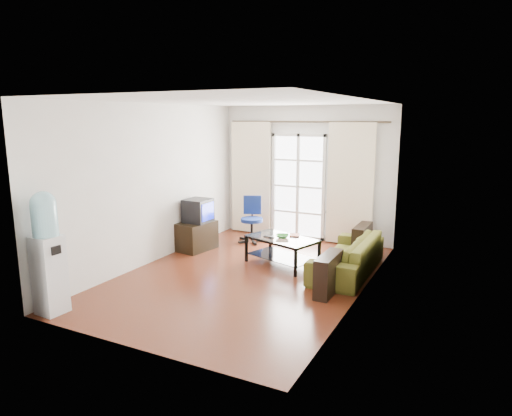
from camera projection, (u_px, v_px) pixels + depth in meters
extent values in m
plane|color=maroon|center=(247.00, 276.00, 7.23)|extent=(5.20, 5.20, 0.00)
plane|color=white|center=(246.00, 101.00, 6.70)|extent=(5.20, 5.20, 0.00)
cube|color=white|center=(306.00, 173.00, 9.24)|extent=(3.60, 0.02, 2.70)
cube|color=white|center=(128.00, 228.00, 4.69)|extent=(3.60, 0.02, 2.70)
cube|color=white|center=(153.00, 184.00, 7.76)|extent=(0.02, 5.20, 2.70)
cube|color=white|center=(363.00, 201.00, 6.17)|extent=(0.02, 5.20, 2.70)
cube|color=white|center=(298.00, 187.00, 9.33)|extent=(1.01, 0.02, 2.04)
cube|color=white|center=(298.00, 187.00, 9.31)|extent=(1.16, 0.06, 2.15)
cylinder|color=#4C3F2D|center=(305.00, 122.00, 8.96)|extent=(3.30, 0.04, 0.04)
cube|color=#FBEDCA|center=(251.00, 178.00, 9.70)|extent=(0.90, 0.07, 2.35)
cube|color=#FBEDCA|center=(350.00, 184.00, 8.75)|extent=(0.90, 0.07, 2.35)
cube|color=gray|center=(341.00, 227.00, 9.00)|extent=(0.64, 0.12, 0.64)
imported|color=olive|center=(347.00, 255.00, 7.34)|extent=(1.98, 0.79, 0.58)
cube|color=silver|center=(282.00, 238.00, 7.68)|extent=(1.32, 1.00, 0.01)
cube|color=black|center=(282.00, 256.00, 7.74)|extent=(1.24, 0.92, 0.01)
cube|color=black|center=(246.00, 248.00, 7.90)|extent=(0.05, 0.05, 0.47)
cube|color=black|center=(296.00, 263.00, 7.13)|extent=(0.05, 0.05, 0.47)
cube|color=black|center=(270.00, 242.00, 8.32)|extent=(0.05, 0.05, 0.47)
cube|color=black|center=(319.00, 254.00, 7.55)|extent=(0.05, 0.05, 0.47)
imported|color=#2E7F37|center=(282.00, 236.00, 7.66)|extent=(0.38, 0.38, 0.05)
imported|color=maroon|center=(290.00, 235.00, 7.82)|extent=(0.28, 0.30, 0.02)
cube|color=black|center=(269.00, 237.00, 7.70)|extent=(0.19, 0.07, 0.02)
cube|color=black|center=(196.00, 236.00, 8.61)|extent=(0.59, 0.79, 0.53)
cube|color=black|center=(198.00, 210.00, 8.54)|extent=(0.44, 0.48, 0.44)
cube|color=#0C19E5|center=(208.00, 212.00, 8.44)|extent=(0.02, 0.38, 0.32)
cube|color=black|center=(190.00, 210.00, 8.63)|extent=(0.14, 0.32, 0.28)
cylinder|color=black|center=(252.00, 231.00, 9.16)|extent=(0.05, 0.05, 0.46)
cylinder|color=navy|center=(252.00, 220.00, 9.12)|extent=(0.44, 0.44, 0.07)
cube|color=navy|center=(252.00, 205.00, 9.26)|extent=(0.35, 0.19, 0.38)
cube|color=white|center=(50.00, 275.00, 5.77)|extent=(0.34, 0.34, 1.02)
cylinder|color=#97D8EA|center=(44.00, 220.00, 5.63)|extent=(0.31, 0.31, 0.41)
sphere|color=#97D8EA|center=(43.00, 204.00, 5.59)|extent=(0.31, 0.31, 0.31)
cube|color=black|center=(56.00, 250.00, 5.62)|extent=(0.05, 0.13, 0.11)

